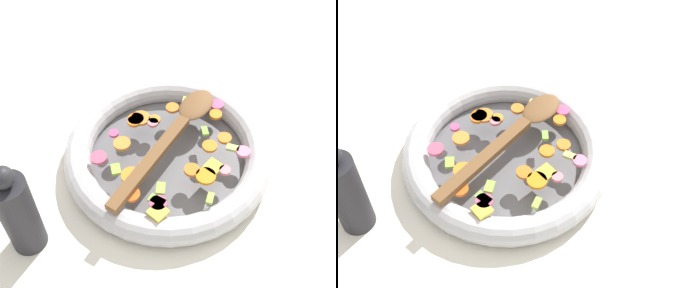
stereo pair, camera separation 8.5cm
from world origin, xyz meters
TOP-DOWN VIEW (x-y plane):
  - ground_plane at (0.00, 0.00)m, footprint 4.00×4.00m
  - skillet at (0.00, 0.00)m, footprint 0.39×0.39m
  - chopped_vegetables at (-0.00, -0.02)m, footprint 0.29×0.29m
  - wooden_spoon at (0.01, 0.02)m, footprint 0.21×0.29m
  - pepper_mill at (-0.23, -0.17)m, footprint 0.06×0.06m

SIDE VIEW (x-z plane):
  - ground_plane at x=0.00m, z-range 0.00..0.00m
  - skillet at x=0.00m, z-range 0.00..0.05m
  - chopped_vegetables at x=0.00m, z-range 0.05..0.06m
  - wooden_spoon at x=0.01m, z-range 0.06..0.07m
  - pepper_mill at x=-0.23m, z-range -0.01..0.19m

